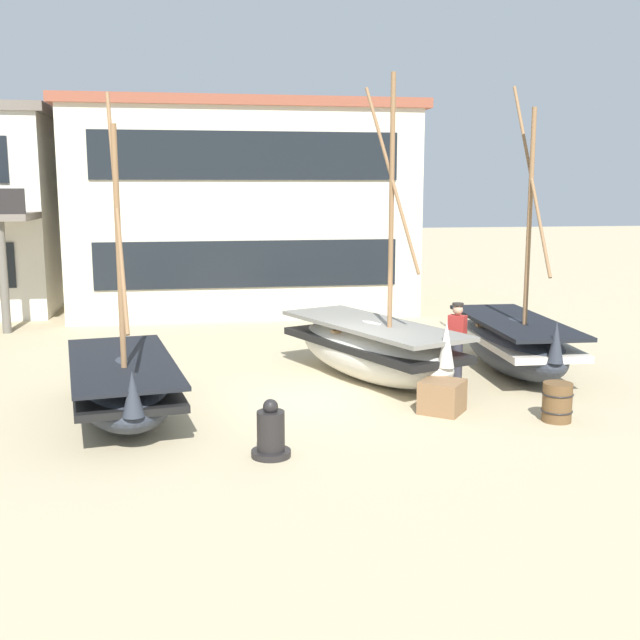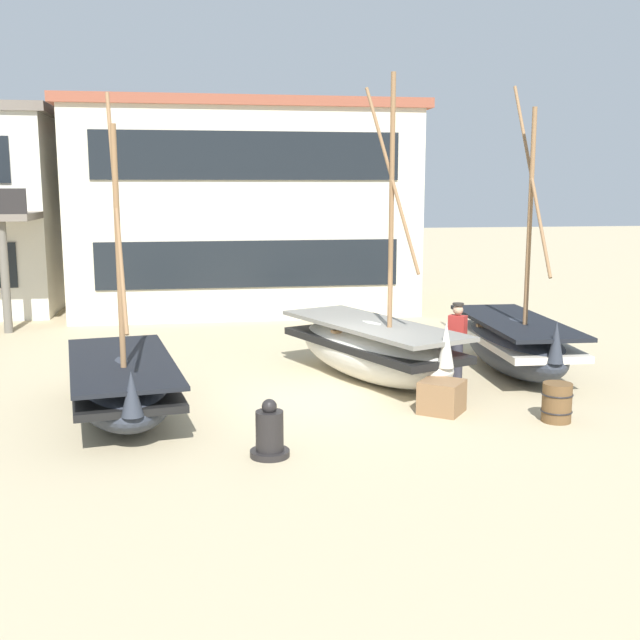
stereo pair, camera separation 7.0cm
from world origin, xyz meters
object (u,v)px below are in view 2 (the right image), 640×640
wooden_barrel (557,402)px  harbor_building_main (242,207)px  fishing_boat_near_left (122,384)px  capstan_winch (270,434)px  fishing_boat_far_right (372,348)px  fisherman_by_hull (457,342)px  fishing_boat_centre_large (515,343)px  cargo_crate (442,397)px

wooden_barrel → harbor_building_main: bearing=107.9°
wooden_barrel → harbor_building_main: 15.48m
fishing_boat_near_left → capstan_winch: fishing_boat_near_left is taller
fishing_boat_far_right → wooden_barrel: bearing=-53.2°
fisherman_by_hull → wooden_barrel: size_ratio=2.41×
fishing_boat_centre_large → cargo_crate: 3.76m
wooden_barrel → capstan_winch: bearing=-169.2°
fisherman_by_hull → capstan_winch: (-4.42, -4.11, -0.47)m
fishing_boat_far_right → fisherman_by_hull: (1.78, -0.31, 0.13)m
fishing_boat_centre_large → fishing_boat_far_right: fishing_boat_far_right is taller
fishing_boat_near_left → wooden_barrel: size_ratio=8.26×
capstan_winch → fishing_boat_far_right: bearing=59.2°
wooden_barrel → fishing_boat_near_left: bearing=168.0°
capstan_winch → wooden_barrel: capstan_winch is taller
fishing_boat_centre_large → fisherman_by_hull: 1.58m
fisherman_by_hull → wooden_barrel: 3.25m
fishing_boat_centre_large → cargo_crate: (-2.56, -2.73, -0.37)m
fishing_boat_far_right → cargo_crate: size_ratio=8.73×
fishing_boat_near_left → fishing_boat_centre_large: size_ratio=0.92×
fishing_boat_centre_large → cargo_crate: bearing=-133.2°
capstan_winch → wooden_barrel: size_ratio=1.31×
fishing_boat_centre_large → fishing_boat_far_right: bearing=-177.4°
cargo_crate → capstan_winch: bearing=-151.3°
wooden_barrel → cargo_crate: wooden_barrel is taller
fishing_boat_near_left → cargo_crate: (5.80, -0.77, -0.27)m
fishing_boat_near_left → fishing_boat_centre_large: (8.36, 1.96, 0.10)m
fisherman_by_hull → cargo_crate: bearing=-115.0°
fishing_boat_centre_large → cargo_crate: size_ratio=8.67×
capstan_winch → harbor_building_main: 15.74m
fisherman_by_hull → capstan_winch: fisherman_by_hull is taller
fishing_boat_near_left → fisherman_by_hull: fishing_boat_near_left is taller
wooden_barrel → fishing_boat_far_right: bearing=126.8°
fishing_boat_far_right → harbor_building_main: bearing=100.7°
fishing_boat_centre_large → harbor_building_main: (-5.37, 10.86, 2.73)m
fishing_boat_far_right → wooden_barrel: size_ratio=9.06×
wooden_barrel → cargo_crate: (-1.85, 0.85, -0.05)m
fishing_boat_near_left → fishing_boat_far_right: fishing_boat_far_right is taller
fishing_boat_near_left → fisherman_by_hull: size_ratio=3.43×
wooden_barrel → fisherman_by_hull: bearing=104.2°
fishing_boat_near_left → capstan_winch: (2.44, -2.61, -0.22)m
fishing_boat_near_left → fishing_boat_far_right: 5.39m
fishing_boat_far_right → capstan_winch: size_ratio=6.90×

